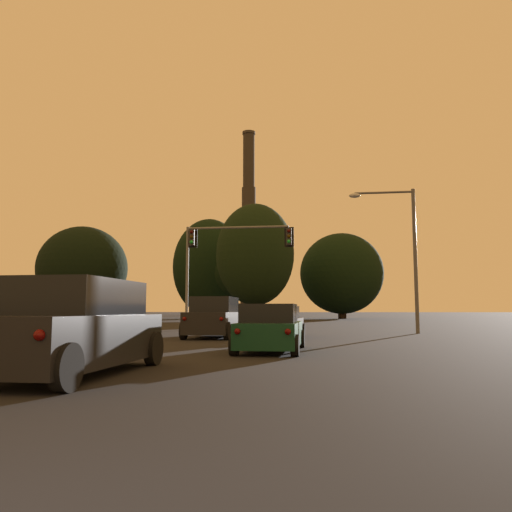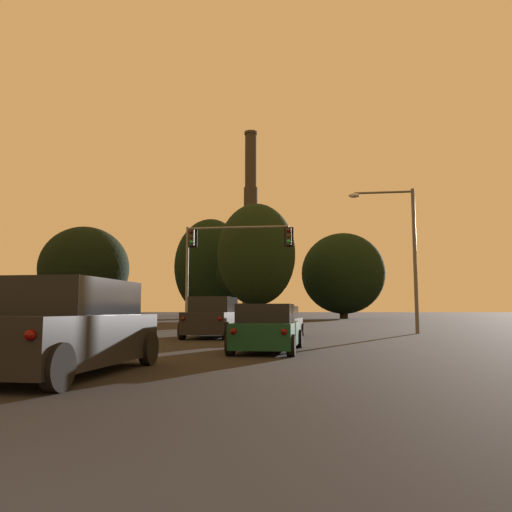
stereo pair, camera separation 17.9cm
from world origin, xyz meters
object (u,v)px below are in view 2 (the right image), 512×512
suv_left_lane_third (68,328)px  street_lamp (403,242)px  suv_left_lane_front (213,318)px  smokestack (251,241)px  hatchback_center_lane_front (280,323)px  traffic_light_overhead_left (222,250)px  hatchback_center_lane_second (267,330)px

suv_left_lane_third → street_lamp: 21.23m
suv_left_lane_front → street_lamp: street_lamp is taller
suv_left_lane_front → smokestack: 110.07m
hatchback_center_lane_front → traffic_light_overhead_left: (-4.25, 6.98, 4.34)m
suv_left_lane_front → suv_left_lane_third: size_ratio=1.00×
hatchback_center_lane_second → suv_left_lane_third: bearing=-118.0°
hatchback_center_lane_front → smokestack: smokestack is taller
hatchback_center_lane_front → traffic_light_overhead_left: traffic_light_overhead_left is taller
hatchback_center_lane_front → suv_left_lane_third: (-2.93, -13.99, 0.23)m
suv_left_lane_front → street_lamp: (9.42, 5.14, 4.06)m
hatchback_center_lane_second → hatchback_center_lane_front: size_ratio=0.99×
street_lamp → suv_left_lane_front: bearing=-151.4°
street_lamp → traffic_light_overhead_left: bearing=167.7°
suv_left_lane_third → street_lamp: size_ratio=0.62×
suv_left_lane_third → suv_left_lane_front: bearing=91.5°
suv_left_lane_front → traffic_light_overhead_left: bearing=98.3°
suv_left_lane_third → traffic_light_overhead_left: traffic_light_overhead_left is taller
hatchback_center_lane_second → traffic_light_overhead_left: size_ratio=0.60×
traffic_light_overhead_left → suv_left_lane_third: bearing=-86.4°
suv_left_lane_third → traffic_light_overhead_left: 21.41m
suv_left_lane_front → traffic_light_overhead_left: 8.60m
smokestack → hatchback_center_lane_front: bearing=-80.8°
traffic_light_overhead_left → suv_left_lane_front: bearing=-81.0°
hatchback_center_lane_second → suv_left_lane_front: suv_left_lane_front is taller
hatchback_center_lane_second → smokestack: smokestack is taller
hatchback_center_lane_front → suv_left_lane_front: size_ratio=0.85×
hatchback_center_lane_front → suv_left_lane_third: 14.29m
hatchback_center_lane_front → traffic_light_overhead_left: bearing=123.7°
hatchback_center_lane_front → suv_left_lane_front: 3.11m
hatchback_center_lane_front → smokestack: 110.09m
suv_left_lane_third → smokestack: smokestack is taller
hatchback_center_lane_front → suv_left_lane_third: suv_left_lane_third is taller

